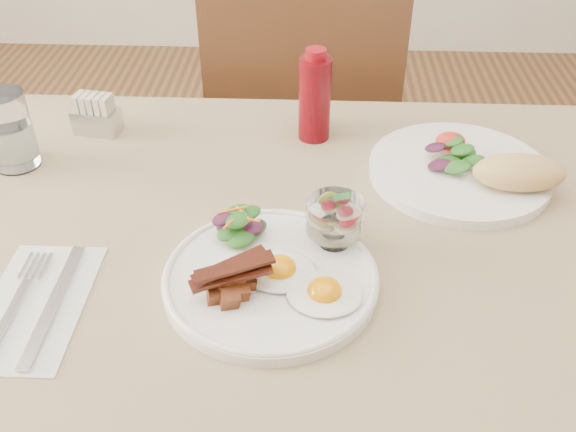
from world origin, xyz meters
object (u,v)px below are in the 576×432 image
Objects in this scene: fruit_cup at (335,217)px; water_glass at (10,135)px; hot_sauce_bottle at (312,96)px; sugar_caddy at (96,116)px; ketchup_bottle at (315,97)px; main_plate at (271,279)px; table at (292,290)px; chair_far at (303,142)px; second_plate at (473,170)px.

water_glass is (-0.52, 0.20, -0.00)m from fruit_cup.
sugar_caddy is at bearing -175.53° from hot_sauce_bottle.
ketchup_bottle is at bearing 12.87° from water_glass.
water_glass is at bearing 148.35° from main_plate.
hot_sauce_bottle is at bearing 83.49° from main_plate.
table is at bearing 167.63° from fruit_cup.
chair_far is at bearing 55.05° from sugar_caddy.
second_plate is 0.65m from sugar_caddy.
fruit_cup is 0.27× the size of second_plate.
fruit_cup is at bearing -84.05° from hot_sauce_bottle.
hot_sauce_bottle reaches higher than second_plate.
sugar_caddy is (-0.42, 0.31, -0.03)m from fruit_cup.
main_plate is at bearing -140.18° from fruit_cup.
table is 0.68m from chair_far.
chair_far reaches higher than ketchup_bottle.
hot_sauce_bottle is at bearing 16.29° from water_glass.
hot_sauce_bottle is (0.02, -0.33, 0.29)m from chair_far.
sugar_caddy is at bearing 143.13° from fruit_cup.
table is 0.48m from sugar_caddy.
ketchup_bottle is 0.03m from hot_sauce_bottle.
second_plate is 2.32× the size of water_glass.
main_plate is 0.42m from hot_sauce_bottle.
ketchup_bottle is at bearing -85.91° from chair_far.
chair_far is 0.62m from second_plate.
water_glass is (-0.49, -0.11, -0.02)m from ketchup_bottle.
hot_sauce_bottle is at bearing 148.89° from second_plate.
water_glass reaches higher than table.
fruit_cup reaches higher than main_plate.
table is 4.49× the size of second_plate.
second_plate is (0.22, 0.19, -0.04)m from fruit_cup.
ketchup_bottle is (0.03, 0.30, 0.17)m from table.
chair_far is at bearing 94.83° from fruit_cup.
hot_sauce_bottle reaches higher than fruit_cup.
chair_far is at bearing 88.03° from main_plate.
main_plate is 0.95× the size of second_plate.
fruit_cup is 0.34m from hot_sauce_bottle.
second_plate is 0.74m from water_glass.
sugar_caddy is (-0.36, -0.36, 0.26)m from chair_far.
chair_far is 0.44m from hot_sauce_bottle.
sugar_caddy is (-0.33, 0.38, 0.02)m from main_plate.
main_plate is 2.10× the size of hot_sauce_bottle.
fruit_cup reaches higher than table.
water_glass is at bearing -163.71° from hot_sauce_bottle.
ketchup_bottle is 0.50m from water_glass.
table is 0.34m from ketchup_bottle.
water_glass is at bearing 158.89° from fruit_cup.
chair_far is at bearing 94.09° from ketchup_bottle.
ketchup_bottle is 1.28× the size of water_glass.
main_plate is at bearing -31.65° from water_glass.
chair_far reaches higher than table.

